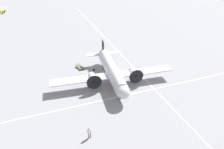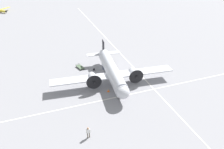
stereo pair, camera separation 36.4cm
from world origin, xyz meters
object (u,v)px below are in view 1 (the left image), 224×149
at_px(baggage_cart, 80,67).
at_px(passenger_boarding, 103,65).
at_px(crew_foreground, 89,132).
at_px(traffic_cone, 109,91).
at_px(suitcase_near_door, 94,70).
at_px(airliner_main, 113,71).

bearing_deg(baggage_cart, passenger_boarding, 45.84).
xyz_separation_m(crew_foreground, traffic_cone, (-6.06, -9.34, -0.86)).
relative_size(baggage_cart, traffic_cone, 4.77).
distance_m(crew_foreground, suitcase_near_door, 18.61).
bearing_deg(crew_foreground, suitcase_near_door, 76.49).
relative_size(airliner_main, baggage_cart, 9.48).
distance_m(airliner_main, suitcase_near_door, 6.41).
distance_m(crew_foreground, baggage_cart, 20.02).
relative_size(passenger_boarding, baggage_cart, 0.76).
relative_size(airliner_main, suitcase_near_door, 47.36).
bearing_deg(traffic_cone, baggage_cart, -75.02).
distance_m(passenger_boarding, suitcase_near_door, 2.22).
xyz_separation_m(airliner_main, passenger_boarding, (0.07, -5.37, -1.23)).
xyz_separation_m(airliner_main, traffic_cone, (1.76, 2.65, -2.15)).
relative_size(airliner_main, passenger_boarding, 12.46).
height_order(airliner_main, crew_foreground, airliner_main).
xyz_separation_m(airliner_main, crew_foreground, (7.82, 12.00, -1.30)).
bearing_deg(baggage_cart, suitcase_near_door, 34.01).
bearing_deg(airliner_main, baggage_cart, -143.71).
distance_m(suitcase_near_door, traffic_cone, 8.33).
xyz_separation_m(passenger_boarding, suitcase_near_door, (1.99, -0.30, -0.93)).
height_order(passenger_boarding, baggage_cart, passenger_boarding).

